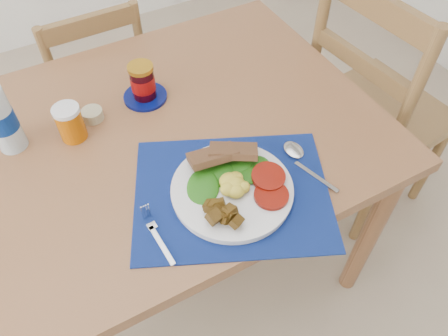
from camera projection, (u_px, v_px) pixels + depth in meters
name	position (u px, v px, depth m)	size (l,w,h in m)	color
ground	(177.00, 316.00, 1.62)	(4.00, 4.00, 0.00)	gray
table	(128.00, 164.00, 1.22)	(1.40, 0.90, 0.75)	brown
chair_far	(98.00, 76.00, 1.69)	(0.38, 0.36, 1.02)	brown
chair_end	(376.00, 89.00, 1.51)	(0.47, 0.49, 1.21)	brown
placemat	(232.00, 193.00, 1.05)	(0.46, 0.36, 0.00)	#041032
breakfast_plate	(231.00, 190.00, 1.02)	(0.29, 0.29, 0.07)	silver
fork	(155.00, 233.00, 0.97)	(0.02, 0.16, 0.00)	#B2B5BA
spoon	(300.00, 158.00, 1.11)	(0.05, 0.20, 0.01)	#B2B5BA
juice_glass	(71.00, 124.00, 1.13)	(0.07, 0.07, 0.09)	#B15204
ramekin	(92.00, 115.00, 1.20)	(0.06, 0.06, 0.03)	tan
jam_on_saucer	(143.00, 84.00, 1.23)	(0.13, 0.13, 0.11)	#050E54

